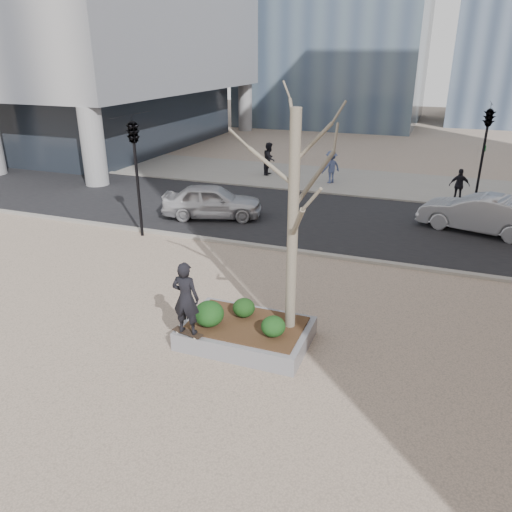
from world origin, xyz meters
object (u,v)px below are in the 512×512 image
at_px(planter, 246,333).
at_px(police_car, 212,201).
at_px(skateboarder, 186,298).
at_px(skateboard, 188,333).

height_order(planter, police_car, police_car).
relative_size(skateboarder, police_car, 0.42).
xyz_separation_m(planter, police_car, (-4.93, 8.57, 0.50)).
bearing_deg(police_car, planter, -167.15).
bearing_deg(skateboarder, police_car, -70.73).
distance_m(skateboard, police_car, 10.20).
relative_size(skateboard, skateboarder, 0.45).
bearing_deg(planter, police_car, 119.92).
bearing_deg(planter, skateboard, -141.34).
relative_size(planter, police_car, 0.73).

